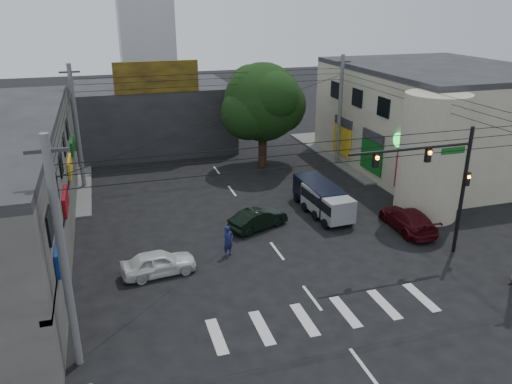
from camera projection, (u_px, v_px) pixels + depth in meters
name	position (u px, v px, depth m)	size (l,w,h in m)	color
ground	(290.00, 268.00, 26.41)	(160.00, 160.00, 0.00)	black
sidewalk_far_right	(399.00, 149.00, 47.42)	(16.00, 16.00, 0.15)	#514F4C
building_right	(437.00, 119.00, 41.56)	(14.00, 18.00, 8.00)	gray
corner_column	(431.00, 157.00, 31.59)	(4.00, 4.00, 8.00)	gray
building_far	(154.00, 116.00, 47.41)	(14.00, 10.00, 6.00)	#232326
billboard	(156.00, 77.00, 41.50)	(7.00, 0.30, 2.60)	olive
street_tree	(263.00, 102.00, 40.72)	(6.40, 6.40, 8.70)	black
traffic_gantry	(439.00, 173.00, 25.95)	(7.10, 0.35, 7.20)	black
utility_pole_near_left	(63.00, 258.00, 17.84)	(0.32, 0.32, 9.20)	#59595B
utility_pole_far_left	(77.00, 128.00, 36.12)	(0.32, 0.32, 9.20)	#59595B
utility_pole_far_right	(340.00, 111.00, 41.94)	(0.32, 0.32, 9.20)	#59595B
dark_sedan	(258.00, 219.00, 30.80)	(4.06, 2.68, 1.26)	black
white_compact	(159.00, 263.00, 25.59)	(3.97, 1.94, 1.30)	silver
maroon_sedan	(408.00, 219.00, 30.62)	(2.17, 4.82, 1.37)	#3D080E
silver_minivan	(327.00, 205.00, 32.19)	(2.02, 4.33, 1.82)	#A8AAB1
navy_van	(318.00, 196.00, 33.54)	(1.83, 4.74, 1.89)	black
traffic_officer	(228.00, 241.00, 27.38)	(0.78, 0.69, 1.79)	#161E4E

